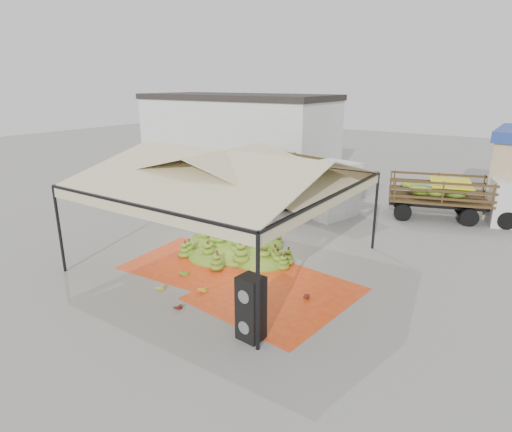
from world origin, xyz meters
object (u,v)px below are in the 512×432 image
Objects in this scene: banana_heap at (236,240)px; vendor at (274,202)px; truck_left at (294,175)px; truck_right at (463,194)px; speaker_stack at (251,308)px.

vendor reaches higher than banana_heap.
truck_left is (-1.51, 7.06, 1.04)m from banana_heap.
banana_heap is 0.63× the size of truck_left.
vendor is 3.01m from truck_left.
banana_heap is 11.16m from truck_right.
truck_right is at bearing 31.16° from truck_left.
vendor is 0.28× the size of truck_right.
speaker_stack is (3.73, -4.35, 0.32)m from banana_heap.
vendor is at bearing 123.65° from speaker_stack.
truck_left reaches higher than banana_heap.
truck_right is (7.76, 2.15, -0.31)m from truck_left.
banana_heap is 2.80× the size of vendor.
truck_right reaches higher than speaker_stack.
vendor is 8.75m from truck_right.
truck_right is at bearing 55.82° from banana_heap.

